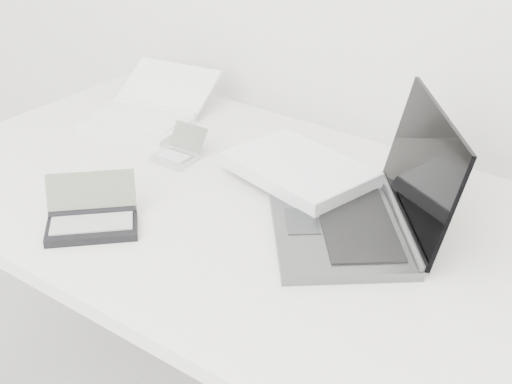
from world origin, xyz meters
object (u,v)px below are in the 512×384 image
Objects in this scene: laptop_large at (334,191)px; desk at (281,237)px; netbook_open_white at (146,112)px; palmtop_charcoal at (92,219)px.

desk is at bearing -76.31° from laptop_large.
laptop_large reaches higher than desk.
palmtop_charcoal is (0.27, -0.42, -0.00)m from netbook_open_white.
desk is 0.36m from palmtop_charcoal.
desk is 0.56m from netbook_open_white.
desk is 0.13m from laptop_large.
desk is 7.85× the size of palmtop_charcoal.
palmtop_charcoal is (-0.26, -0.24, 0.06)m from desk.
laptop_large reaches higher than netbook_open_white.
laptop_large is at bearing -19.49° from netbook_open_white.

